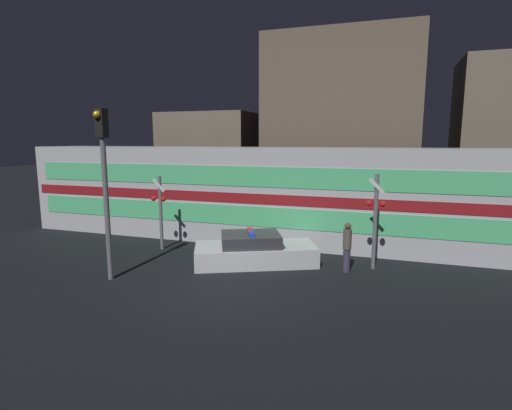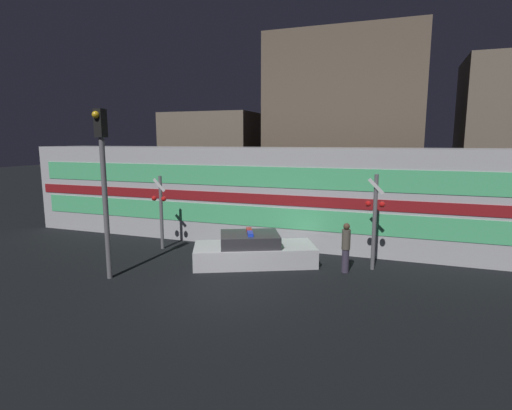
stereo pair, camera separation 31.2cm
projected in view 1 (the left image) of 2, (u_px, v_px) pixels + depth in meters
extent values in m
plane|color=black|center=(227.00, 289.00, 12.60)|extent=(120.00, 120.00, 0.00)
cube|color=silver|center=(257.00, 194.00, 18.70)|extent=(23.08, 3.06, 4.31)
cube|color=maroon|center=(245.00, 198.00, 17.25)|extent=(22.62, 0.03, 0.43)
cube|color=#59D88C|center=(245.00, 216.00, 17.38)|extent=(21.93, 0.02, 0.86)
cube|color=#59D88C|center=(245.00, 176.00, 17.10)|extent=(21.93, 0.02, 0.86)
cube|color=silver|center=(255.00, 254.00, 15.13)|extent=(4.90, 3.63, 0.72)
cube|color=#333338|center=(251.00, 239.00, 15.01)|extent=(2.68, 2.44, 0.45)
cube|color=blue|center=(251.00, 234.00, 14.69)|extent=(0.42, 0.60, 0.12)
cube|color=red|center=(250.00, 230.00, 15.25)|extent=(0.42, 0.60, 0.12)
cylinder|color=#3F384C|center=(347.00, 260.00, 14.17)|extent=(0.25, 0.25, 0.85)
cylinder|color=#595147|center=(347.00, 239.00, 14.04)|extent=(0.30, 0.30, 0.71)
sphere|color=brown|center=(348.00, 226.00, 13.97)|extent=(0.23, 0.23, 0.23)
cylinder|color=slate|center=(375.00, 222.00, 14.30)|extent=(0.14, 0.14, 3.46)
sphere|color=red|center=(369.00, 203.00, 14.13)|extent=(0.21, 0.21, 0.21)
sphere|color=red|center=(383.00, 204.00, 13.98)|extent=(0.21, 0.21, 0.21)
cube|color=white|center=(377.00, 186.00, 14.00)|extent=(0.58, 0.03, 0.58)
cylinder|color=slate|center=(161.00, 213.00, 16.94)|extent=(0.14, 0.14, 3.15)
sphere|color=red|center=(154.00, 199.00, 16.79)|extent=(0.21, 0.21, 0.21)
sphere|color=red|center=(163.00, 199.00, 16.64)|extent=(0.21, 0.21, 0.21)
cube|color=white|center=(159.00, 185.00, 16.66)|extent=(0.58, 0.03, 0.58)
cylinder|color=slate|center=(107.00, 210.00, 13.10)|extent=(0.17, 0.17, 4.73)
cube|color=black|center=(101.00, 123.00, 12.65)|extent=(0.30, 0.30, 0.90)
sphere|color=gold|center=(97.00, 114.00, 12.43)|extent=(0.23, 0.23, 0.23)
cube|color=#726656|center=(218.00, 161.00, 28.11)|extent=(6.04, 6.61, 6.41)
cube|color=brown|center=(343.00, 130.00, 24.09)|extent=(8.53, 6.48, 10.48)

